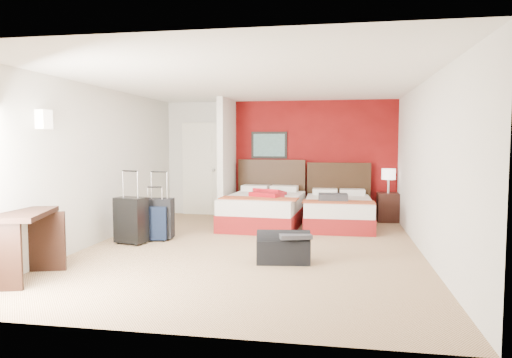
% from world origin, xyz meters
% --- Properties ---
extents(ground, '(6.50, 6.50, 0.00)m').
position_xyz_m(ground, '(0.00, 0.00, 0.00)').
color(ground, tan).
rests_on(ground, ground).
extents(room_walls, '(5.02, 6.52, 2.50)m').
position_xyz_m(room_walls, '(-1.40, 1.42, 1.26)').
color(room_walls, silver).
rests_on(room_walls, ground).
extents(red_accent_panel, '(3.50, 0.04, 2.50)m').
position_xyz_m(red_accent_panel, '(0.75, 3.23, 1.25)').
color(red_accent_panel, maroon).
rests_on(red_accent_panel, ground).
extents(partition_wall, '(0.12, 1.20, 2.50)m').
position_xyz_m(partition_wall, '(-1.00, 2.61, 1.25)').
color(partition_wall, silver).
rests_on(partition_wall, ground).
extents(entry_door, '(0.82, 0.06, 2.05)m').
position_xyz_m(entry_door, '(-1.75, 3.20, 1.02)').
color(entry_door, silver).
rests_on(entry_door, ground).
extents(bed_left, '(1.50, 2.05, 0.59)m').
position_xyz_m(bed_left, '(-0.12, 1.98, 0.30)').
color(bed_left, white).
rests_on(bed_left, ground).
extents(bed_right, '(1.28, 1.81, 0.54)m').
position_xyz_m(bed_right, '(1.29, 2.11, 0.27)').
color(bed_right, white).
rests_on(bed_right, ground).
extents(red_suitcase_open, '(0.81, 0.93, 0.10)m').
position_xyz_m(red_suitcase_open, '(-0.02, 1.88, 0.64)').
color(red_suitcase_open, '#AC0E19').
rests_on(red_suitcase_open, bed_left).
extents(jacket_bundle, '(0.54, 0.44, 0.13)m').
position_xyz_m(jacket_bundle, '(1.19, 1.81, 0.60)').
color(jacket_bundle, '#343539').
rests_on(jacket_bundle, bed_right).
extents(nightstand, '(0.43, 0.43, 0.59)m').
position_xyz_m(nightstand, '(2.29, 2.91, 0.29)').
color(nightstand, black).
rests_on(nightstand, ground).
extents(table_lamp, '(0.36, 0.36, 0.49)m').
position_xyz_m(table_lamp, '(2.29, 2.91, 0.83)').
color(table_lamp, white).
rests_on(table_lamp, nightstand).
extents(suitcase_black, '(0.53, 0.40, 0.71)m').
position_xyz_m(suitcase_black, '(-1.95, 0.02, 0.36)').
color(suitcase_black, black).
rests_on(suitcase_black, ground).
extents(suitcase_charcoal, '(0.46, 0.31, 0.65)m').
position_xyz_m(suitcase_charcoal, '(-1.63, 0.44, 0.33)').
color(suitcase_charcoal, black).
rests_on(suitcase_charcoal, ground).
extents(suitcase_navy, '(0.42, 0.30, 0.54)m').
position_xyz_m(suitcase_navy, '(-1.66, 0.31, 0.27)').
color(suitcase_navy, black).
rests_on(suitcase_navy, ground).
extents(duffel_bag, '(0.75, 0.46, 0.36)m').
position_xyz_m(duffel_bag, '(0.57, -0.73, 0.18)').
color(duffel_bag, black).
rests_on(duffel_bag, ground).
extents(jacket_draped, '(0.50, 0.46, 0.06)m').
position_xyz_m(jacket_draped, '(0.72, -0.78, 0.39)').
color(jacket_draped, '#343439').
rests_on(jacket_draped, duffel_bag).
extents(desk, '(0.74, 1.07, 0.81)m').
position_xyz_m(desk, '(-2.29, -2.06, 0.40)').
color(desk, black).
rests_on(desk, ground).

